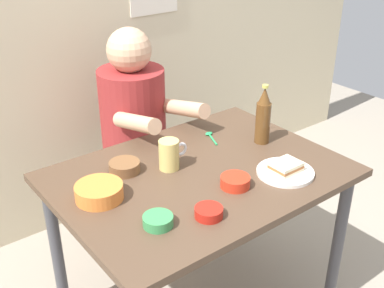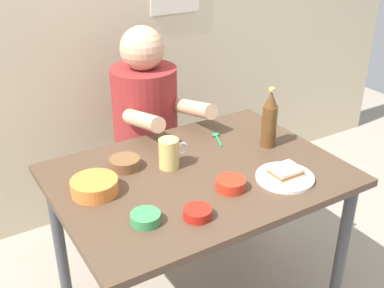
% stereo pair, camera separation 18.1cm
% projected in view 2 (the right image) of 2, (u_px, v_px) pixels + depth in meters
% --- Properties ---
extents(dining_table, '(1.10, 0.80, 0.74)m').
position_uv_depth(dining_table, '(199.00, 192.00, 1.90)').
color(dining_table, '#4C3828').
rests_on(dining_table, ground).
extents(stool, '(0.34, 0.34, 0.45)m').
position_uv_depth(stool, '(148.00, 180.00, 2.55)').
color(stool, '#4C4C51').
rests_on(stool, ground).
extents(person_seated, '(0.33, 0.56, 0.72)m').
position_uv_depth(person_seated, '(146.00, 109.00, 2.36)').
color(person_seated, maroon).
rests_on(person_seated, stool).
extents(plate_orange, '(0.22, 0.22, 0.01)m').
position_uv_depth(plate_orange, '(285.00, 177.00, 1.81)').
color(plate_orange, silver).
rests_on(plate_orange, dining_table).
extents(sandwich, '(0.11, 0.09, 0.04)m').
position_uv_depth(sandwich, '(285.00, 172.00, 1.80)').
color(sandwich, beige).
rests_on(sandwich, plate_orange).
extents(beer_mug, '(0.13, 0.08, 0.12)m').
position_uv_depth(beer_mug, '(169.00, 153.00, 1.87)').
color(beer_mug, '#D1BC66').
rests_on(beer_mug, dining_table).
extents(beer_bottle, '(0.06, 0.06, 0.26)m').
position_uv_depth(beer_bottle, '(270.00, 120.00, 2.01)').
color(beer_bottle, '#593819').
rests_on(beer_bottle, dining_table).
extents(sauce_bowl_chili, '(0.11, 0.11, 0.04)m').
position_uv_depth(sauce_bowl_chili, '(231.00, 184.00, 1.74)').
color(sauce_bowl_chili, red).
rests_on(sauce_bowl_chili, dining_table).
extents(dip_bowl_green, '(0.10, 0.10, 0.03)m').
position_uv_depth(dip_bowl_green, '(146.00, 218.00, 1.56)').
color(dip_bowl_green, '#388C4C').
rests_on(dip_bowl_green, dining_table).
extents(condiment_bowl_brown, '(0.12, 0.12, 0.04)m').
position_uv_depth(condiment_bowl_brown, '(125.00, 163.00, 1.88)').
color(condiment_bowl_brown, brown).
rests_on(condiment_bowl_brown, dining_table).
extents(soup_bowl_orange, '(0.17, 0.17, 0.05)m').
position_uv_depth(soup_bowl_orange, '(94.00, 186.00, 1.71)').
color(soup_bowl_orange, orange).
rests_on(soup_bowl_orange, dining_table).
extents(sambal_bowl_red, '(0.10, 0.10, 0.03)m').
position_uv_depth(sambal_bowl_red, '(198.00, 213.00, 1.59)').
color(sambal_bowl_red, '#B21E14').
rests_on(sambal_bowl_red, dining_table).
extents(spoon, '(0.06, 0.12, 0.01)m').
position_uv_depth(spoon, '(217.00, 137.00, 2.12)').
color(spoon, '#26A559').
rests_on(spoon, dining_table).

